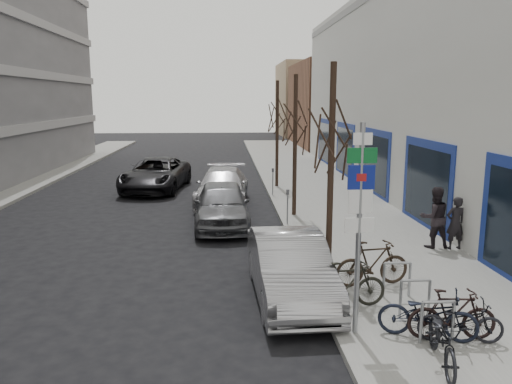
{
  "coord_description": "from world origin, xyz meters",
  "views": [
    {
      "loc": [
        -0.08,
        -8.86,
        4.61
      ],
      "look_at": [
        0.8,
        5.02,
        2.0
      ],
      "focal_mm": 35.0,
      "sensor_mm": 36.0,
      "label": 1
    }
  ],
  "objects": [
    {
      "name": "ground",
      "position": [
        0.0,
        0.0,
        0.0
      ],
      "size": [
        120.0,
        120.0,
        0.0
      ],
      "primitive_type": "plane",
      "color": "black",
      "rests_on": "ground"
    },
    {
      "name": "sidewalk_east",
      "position": [
        4.5,
        10.0,
        0.07
      ],
      "size": [
        5.0,
        70.0,
        0.15
      ],
      "primitive_type": "cube",
      "color": "slate",
      "rests_on": "ground"
    },
    {
      "name": "brick_building_far",
      "position": [
        13.0,
        40.0,
        4.0
      ],
      "size": [
        12.0,
        14.0,
        8.0
      ],
      "primitive_type": "cube",
      "color": "brown",
      "rests_on": "ground"
    },
    {
      "name": "tan_building_far",
      "position": [
        13.5,
        55.0,
        4.5
      ],
      "size": [
        13.0,
        12.0,
        9.0
      ],
      "primitive_type": "cube",
      "color": "#937A5B",
      "rests_on": "ground"
    },
    {
      "name": "highway_sign_pole",
      "position": [
        2.4,
        -0.01,
        2.46
      ],
      "size": [
        0.55,
        0.1,
        4.2
      ],
      "color": "gray",
      "rests_on": "ground"
    },
    {
      "name": "bike_rack",
      "position": [
        3.8,
        0.6,
        0.66
      ],
      "size": [
        0.66,
        2.26,
        0.83
      ],
      "color": "gray",
      "rests_on": "sidewalk_east"
    },
    {
      "name": "tree_near",
      "position": [
        2.6,
        3.5,
        4.1
      ],
      "size": [
        1.8,
        1.8,
        5.5
      ],
      "color": "black",
      "rests_on": "ground"
    },
    {
      "name": "tree_mid",
      "position": [
        2.6,
        10.0,
        4.1
      ],
      "size": [
        1.8,
        1.8,
        5.5
      ],
      "color": "black",
      "rests_on": "ground"
    },
    {
      "name": "tree_far",
      "position": [
        2.6,
        16.5,
        4.1
      ],
      "size": [
        1.8,
        1.8,
        5.5
      ],
      "color": "black",
      "rests_on": "ground"
    },
    {
      "name": "meter_front",
      "position": [
        2.15,
        3.0,
        0.92
      ],
      "size": [
        0.1,
        0.08,
        1.27
      ],
      "color": "gray",
      "rests_on": "sidewalk_east"
    },
    {
      "name": "meter_mid",
      "position": [
        2.15,
        8.5,
        0.92
      ],
      "size": [
        0.1,
        0.08,
        1.27
      ],
      "color": "gray",
      "rests_on": "sidewalk_east"
    },
    {
      "name": "meter_back",
      "position": [
        2.15,
        14.0,
        0.92
      ],
      "size": [
        0.1,
        0.08,
        1.27
      ],
      "color": "gray",
      "rests_on": "sidewalk_east"
    },
    {
      "name": "bike_near_left",
      "position": [
        3.55,
        -1.29,
        0.69
      ],
      "size": [
        0.84,
        1.83,
        1.07
      ],
      "primitive_type": "imported",
      "rotation": [
        0.0,
        0.0,
        -0.18
      ],
      "color": "black",
      "rests_on": "sidewalk_east"
    },
    {
      "name": "bike_near_right",
      "position": [
        4.12,
        -0.4,
        0.66
      ],
      "size": [
        1.71,
        0.64,
        1.01
      ],
      "primitive_type": "imported",
      "rotation": [
        0.0,
        0.0,
        1.48
      ],
      "color": "black",
      "rests_on": "sidewalk_east"
    },
    {
      "name": "bike_mid_curb",
      "position": [
        3.69,
        -0.32,
        0.71
      ],
      "size": [
        1.9,
        1.16,
        1.11
      ],
      "primitive_type": "imported",
      "rotation": [
        0.0,
        0.0,
        1.21
      ],
      "color": "black",
      "rests_on": "sidewalk_east"
    },
    {
      "name": "bike_mid_inner",
      "position": [
        2.52,
        1.17,
        0.68
      ],
      "size": [
        1.78,
        0.68,
        1.06
      ],
      "primitive_type": "imported",
      "rotation": [
        0.0,
        0.0,
        1.66
      ],
      "color": "black",
      "rests_on": "sidewalk_east"
    },
    {
      "name": "bike_far_curb",
      "position": [
        4.24,
        -0.5,
        0.63
      ],
      "size": [
        1.62,
        0.73,
        0.95
      ],
      "primitive_type": "imported",
      "rotation": [
        0.0,
        0.0,
        1.4
      ],
      "color": "black",
      "rests_on": "sidewalk_east"
    },
    {
      "name": "bike_far_inner",
      "position": [
        3.44,
        2.41,
        0.72
      ],
      "size": [
        1.95,
        0.85,
        1.15
      ],
      "primitive_type": "imported",
      "rotation": [
        0.0,
        0.0,
        1.73
      ],
      "color": "black",
      "rests_on": "sidewalk_east"
    },
    {
      "name": "parked_car_front",
      "position": [
        1.4,
        2.1,
        0.76
      ],
      "size": [
        1.8,
        4.68,
        1.52
      ],
      "primitive_type": "imported",
      "rotation": [
        0.0,
        0.0,
        0.04
      ],
      "color": "#98989D",
      "rests_on": "ground"
    },
    {
      "name": "parked_car_mid",
      "position": [
        -0.2,
        8.93,
        0.82
      ],
      "size": [
        2.0,
        4.82,
        1.63
      ],
      "primitive_type": "imported",
      "rotation": [
        0.0,
        0.0,
        0.02
      ],
      "color": "#54555A",
      "rests_on": "ground"
    },
    {
      "name": "parked_car_back",
      "position": [
        -0.19,
        12.93,
        0.77
      ],
      "size": [
        2.57,
        5.48,
        1.55
      ],
      "primitive_type": "imported",
      "rotation": [
        0.0,
        0.0,
        -0.08
      ],
      "color": "#96959A",
      "rests_on": "ground"
    },
    {
      "name": "lane_car",
      "position": [
        -3.59,
        16.52,
        0.82
      ],
      "size": [
        3.4,
        6.16,
        1.63
      ],
      "primitive_type": "imported",
      "rotation": [
        0.0,
        0.0,
        -0.12
      ],
      "color": "black",
      "rests_on": "ground"
    },
    {
      "name": "pedestrian_near",
      "position": [
        6.78,
        5.19,
        0.95
      ],
      "size": [
        0.62,
        0.44,
        1.6
      ],
      "primitive_type": "imported",
      "rotation": [
        0.0,
        0.0,
        3.24
      ],
      "color": "black",
      "rests_on": "sidewalk_east"
    },
    {
      "name": "pedestrian_far",
      "position": [
        6.22,
        5.41,
        1.09
      ],
      "size": [
        0.72,
        0.51,
        1.89
      ],
      "primitive_type": "imported",
      "rotation": [
        0.0,
        0.0,
        3.19
      ],
      "color": "black",
      "rests_on": "sidewalk_east"
    }
  ]
}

